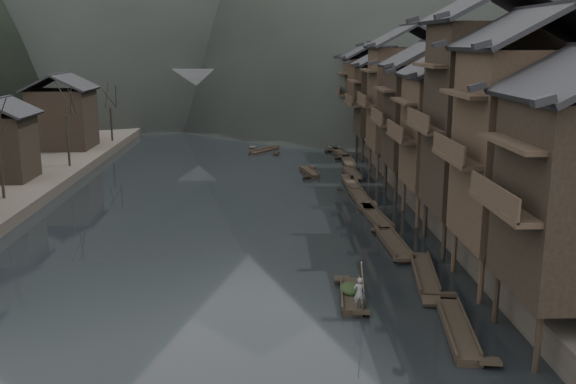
{
  "coord_description": "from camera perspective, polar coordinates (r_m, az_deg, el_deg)",
  "views": [
    {
      "loc": [
        3.27,
        -33.88,
        13.13
      ],
      "look_at": [
        4.83,
        11.5,
        2.5
      ],
      "focal_mm": 40.0,
      "sensor_mm": 36.0,
      "label": 1
    }
  ],
  "objects": [
    {
      "name": "cargo_heap",
      "position": [
        34.22,
        5.56,
        -8.06
      ],
      "size": [
        1.11,
        1.46,
        0.67
      ],
      "primitive_type": "ellipsoid",
      "color": "black",
      "rests_on": "hero_sampan"
    },
    {
      "name": "boatman",
      "position": [
        32.23,
        6.38,
        -8.53
      ],
      "size": [
        0.61,
        0.42,
        1.63
      ],
      "primitive_type": "imported",
      "rotation": [
        0.0,
        0.0,
        3.09
      ],
      "color": "slate",
      "rests_on": "hero_sampan"
    },
    {
      "name": "right_bank",
      "position": [
        81.33,
        21.06,
        3.65
      ],
      "size": [
        40.0,
        200.0,
        1.8
      ],
      "primitive_type": "cube",
      "color": "#2D2823",
      "rests_on": "ground"
    },
    {
      "name": "bamboo_pole",
      "position": [
        31.41,
        6.86,
        -4.2
      ],
      "size": [
        0.7,
        2.27,
        3.46
      ],
      "primitive_type": "cylinder",
      "rotation": [
        0.59,
        0.0,
        -0.28
      ],
      "color": "#8C7A51",
      "rests_on": "boatman"
    },
    {
      "name": "hero_sampan",
      "position": [
        34.22,
        5.62,
        -9.09
      ],
      "size": [
        1.49,
        5.11,
        0.44
      ],
      "color": "black",
      "rests_on": "water"
    },
    {
      "name": "stone_bridge",
      "position": [
        106.23,
        -3.78,
        8.82
      ],
      "size": [
        40.0,
        6.0,
        9.0
      ],
      "color": "#4C4C4F",
      "rests_on": "ground"
    },
    {
      "name": "water",
      "position": [
        36.48,
        -7.05,
        -8.02
      ],
      "size": [
        300.0,
        300.0,
        0.0
      ],
      "primitive_type": "plane",
      "color": "black",
      "rests_on": "ground"
    },
    {
      "name": "midriver_boats",
      "position": [
        85.61,
        -1.28,
        4.49
      ],
      "size": [
        7.66,
        47.63,
        0.45
      ],
      "color": "black",
      "rests_on": "water"
    },
    {
      "name": "moored_sampans",
      "position": [
        63.06,
        5.76,
        1.28
      ],
      "size": [
        2.97,
        74.41,
        0.47
      ],
      "color": "black",
      "rests_on": "water"
    },
    {
      "name": "stilt_houses",
      "position": [
        54.38,
        13.11,
        8.37
      ],
      "size": [
        9.0,
        67.6,
        16.73
      ],
      "color": "black",
      "rests_on": "ground"
    }
  ]
}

